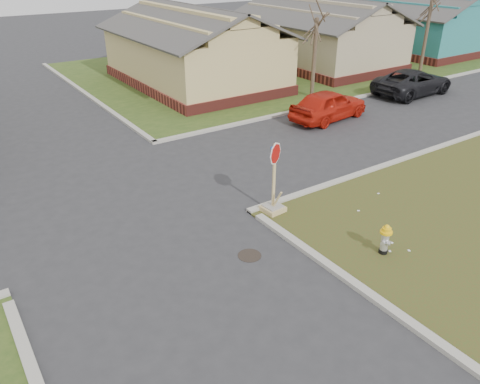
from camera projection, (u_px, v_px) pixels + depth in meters
ground at (168, 274)px, 11.94m from camera, size 120.00×120.00×0.00m
verge_far_right at (321, 58)px, 36.14m from camera, size 37.00×19.00×0.05m
curbs at (101, 198)px, 15.62m from camera, size 80.00×40.00×0.12m
manhole at (250, 255)px, 12.66m from camera, size 0.64×0.64×0.01m
side_house_yellow at (193, 48)px, 28.07m from camera, size 7.60×11.60×4.70m
side_house_tan at (317, 33)px, 33.05m from camera, size 7.60×11.60×4.70m
side_house_teal at (409, 23)px, 38.03m from camera, size 7.60×11.60×4.70m
tree_mid_right at (314, 59)px, 25.44m from camera, size 0.22×0.22×4.20m
tree_far_right at (426, 36)px, 30.51m from camera, size 0.22×0.22×4.76m
fire_hydrant at (385, 238)px, 12.49m from camera, size 0.33×0.33×0.88m
stop_sign at (273, 197)px, 14.53m from camera, size 0.66×0.64×2.31m
red_sedan at (329, 105)px, 22.61m from camera, size 4.50×2.26×1.47m
dark_pickup at (413, 82)px, 26.66m from camera, size 5.21×2.53×1.43m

